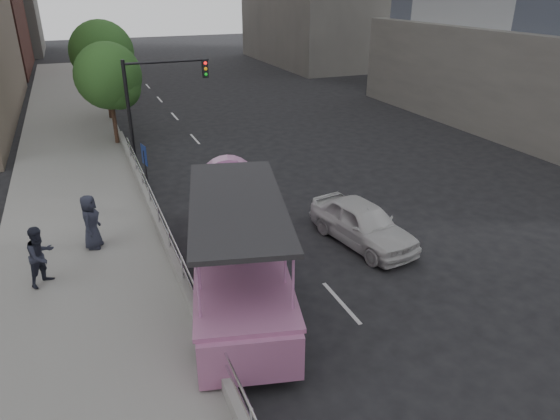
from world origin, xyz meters
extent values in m
plane|color=black|center=(0.00, 0.00, 0.00)|extent=(160.00, 160.00, 0.00)
cube|color=gray|center=(-5.75, 10.00, 0.15)|extent=(5.50, 80.00, 0.30)
cube|color=gray|center=(-3.12, 2.00, 0.48)|extent=(0.24, 30.00, 0.36)
cylinder|color=silver|center=(-3.12, -4.00, 1.01)|extent=(0.07, 0.07, 0.70)
cylinder|color=silver|center=(-3.12, -2.00, 1.01)|extent=(0.07, 0.07, 0.70)
cylinder|color=silver|center=(-3.12, 0.00, 1.01)|extent=(0.07, 0.07, 0.70)
cylinder|color=silver|center=(-3.12, 2.00, 1.01)|extent=(0.07, 0.07, 0.70)
cylinder|color=silver|center=(-3.12, 4.00, 1.01)|extent=(0.07, 0.07, 0.70)
cylinder|color=silver|center=(-3.12, 6.00, 1.01)|extent=(0.07, 0.07, 0.70)
cylinder|color=silver|center=(-3.12, 8.00, 1.01)|extent=(0.07, 0.07, 0.70)
cylinder|color=silver|center=(-3.12, 10.00, 1.01)|extent=(0.07, 0.07, 0.70)
cylinder|color=silver|center=(-3.12, 12.00, 1.01)|extent=(0.07, 0.07, 0.70)
cylinder|color=silver|center=(-3.12, 2.00, 1.01)|extent=(0.06, 22.00, 0.06)
cylinder|color=silver|center=(-3.12, 2.00, 1.34)|extent=(0.06, 22.00, 0.06)
cylinder|color=black|center=(-3.26, -2.96, 0.42)|extent=(0.52, 0.89, 0.84)
cylinder|color=black|center=(-1.28, -3.45, 0.42)|extent=(0.52, 0.89, 0.84)
cylinder|color=black|center=(-2.64, -0.43, 0.42)|extent=(0.52, 0.89, 0.84)
cylinder|color=black|center=(-0.65, -0.93, 0.42)|extent=(0.52, 0.89, 0.84)
cylinder|color=black|center=(-2.01, 2.09, 0.42)|extent=(0.52, 0.89, 0.84)
cylinder|color=black|center=(-0.03, 1.60, 0.42)|extent=(0.52, 0.89, 0.84)
cube|color=#B975AC|center=(-1.60, -0.50, 0.95)|extent=(4.09, 7.95, 1.16)
cube|color=#B975AC|center=(-0.52, 3.83, 1.18)|extent=(2.68, 2.46, 1.45)
cylinder|color=#B975AC|center=(-0.33, 4.59, 1.46)|extent=(2.28, 1.16, 2.18)
cube|color=#AB6393|center=(-2.55, -4.33, 0.95)|extent=(2.33, 0.88, 1.16)
cube|color=#AB6393|center=(-1.60, -0.50, 1.59)|extent=(4.27, 8.25, 0.11)
cube|color=#28272A|center=(-1.69, -0.86, 3.15)|extent=(3.87, 6.54, 0.13)
cube|color=#A0AABD|center=(-0.92, 2.25, 2.15)|extent=(2.12, 0.70, 0.97)
cube|color=#B975AC|center=(-0.82, 2.65, 1.88)|extent=(2.21, 1.39, 0.46)
imported|color=silver|center=(3.45, 0.99, 0.76)|extent=(2.53, 4.71, 1.53)
imported|color=#252837|center=(-6.85, 1.86, 1.22)|extent=(1.13, 1.12, 1.84)
imported|color=#252837|center=(-5.38, 3.66, 1.24)|extent=(0.88, 1.07, 1.88)
cylinder|color=black|center=(-3.00, 7.36, 1.16)|extent=(0.07, 0.07, 2.32)
cube|color=navy|center=(-3.00, 7.36, 2.14)|extent=(0.13, 0.57, 0.84)
cube|color=silver|center=(-2.97, 7.36, 2.14)|extent=(0.08, 0.37, 0.51)
cylinder|color=black|center=(-2.90, 12.50, 2.60)|extent=(0.18, 0.18, 5.20)
cylinder|color=black|center=(-0.90, 12.50, 5.00)|extent=(4.20, 0.12, 0.12)
cube|color=black|center=(1.00, 12.50, 4.55)|extent=(0.28, 0.22, 0.85)
sphere|color=red|center=(1.00, 12.37, 4.85)|extent=(0.16, 0.16, 0.16)
cylinder|color=#372219|center=(-3.40, 16.00, 1.54)|extent=(0.22, 0.22, 3.08)
sphere|color=#305823|center=(-3.40, 16.00, 3.96)|extent=(3.52, 3.52, 3.52)
sphere|color=#305823|center=(-3.00, 15.70, 3.41)|extent=(2.42, 2.42, 2.42)
cylinder|color=#372219|center=(-3.20, 22.00, 1.74)|extent=(0.22, 0.22, 3.47)
sphere|color=#305823|center=(-3.20, 22.00, 4.46)|extent=(3.97, 3.97, 3.97)
sphere|color=#305823|center=(-2.80, 21.70, 3.84)|extent=(2.73, 2.73, 2.73)
camera|label=1|loc=(-5.20, -12.46, 8.43)|focal=32.00mm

